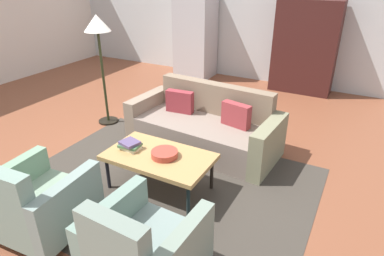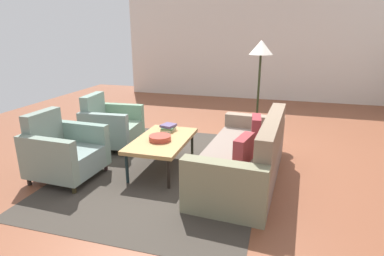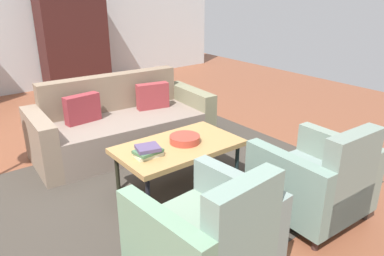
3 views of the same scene
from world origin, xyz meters
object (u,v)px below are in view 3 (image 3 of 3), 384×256
(armchair_right, at_px, (318,182))
(book_stack, at_px, (148,151))
(coffee_table, at_px, (178,148))
(couch, at_px, (122,125))
(armchair_left, at_px, (210,239))
(fruit_bowl, at_px, (185,139))
(cabinet, at_px, (74,40))

(armchair_right, bearing_deg, book_stack, 132.99)
(coffee_table, distance_m, armchair_right, 1.31)
(couch, bearing_deg, armchair_left, 79.61)
(couch, height_order, fruit_bowl, couch)
(fruit_bowl, xyz_separation_m, book_stack, (-0.45, -0.04, 0.01))
(armchair_right, height_order, fruit_bowl, armchair_right)
(couch, bearing_deg, book_stack, 77.00)
(armchair_left, height_order, book_stack, armchair_left)
(couch, bearing_deg, armchair_right, 108.05)
(couch, distance_m, armchair_left, 2.43)
(armchair_right, height_order, book_stack, armchair_right)
(armchair_right, distance_m, book_stack, 1.49)
(couch, height_order, coffee_table, couch)
(couch, distance_m, armchair_right, 2.43)
(armchair_left, xyz_separation_m, armchair_right, (1.19, -0.00, 0.00))
(couch, relative_size, book_stack, 8.45)
(couch, height_order, armchair_left, armchair_left)
(coffee_table, xyz_separation_m, cabinet, (0.69, 4.24, 0.49))
(armchair_left, xyz_separation_m, cabinet, (1.28, 5.40, 0.56))
(fruit_bowl, bearing_deg, coffee_table, 180.00)
(couch, relative_size, armchair_right, 2.45)
(coffee_table, height_order, armchair_right, armchair_right)
(couch, height_order, armchair_right, armchair_right)
(armchair_left, bearing_deg, armchair_right, -4.17)
(coffee_table, relative_size, fruit_bowl, 4.02)
(book_stack, xyz_separation_m, cabinet, (1.05, 4.28, 0.40))
(armchair_right, relative_size, cabinet, 0.49)
(couch, xyz_separation_m, book_stack, (-0.37, -1.23, 0.21))
(cabinet, bearing_deg, couch, -102.57)
(cabinet, bearing_deg, armchair_left, -103.34)
(coffee_table, bearing_deg, cabinet, 80.80)
(fruit_bowl, xyz_separation_m, cabinet, (0.61, 4.24, 0.42))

